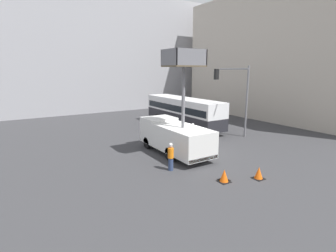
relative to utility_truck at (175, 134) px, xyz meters
name	(u,v)px	position (x,y,z in m)	size (l,w,h in m)	color
ground_plane	(198,154)	(1.43, -1.04, -1.56)	(120.00, 120.00, 0.00)	#38383A
building_backdrop_far	(88,54)	(1.43, 27.54, 7.29)	(44.00, 10.00, 17.69)	#9E9EA3
building_backdrop_side	(287,56)	(21.58, 5.96, 6.54)	(10.00, 28.00, 16.19)	#BCB2A3
utility_truck	(175,134)	(0.00, 0.00, 0.00)	(2.50, 6.89, 7.65)	silver
city_bus	(183,110)	(6.02, 7.48, 0.37)	(2.61, 11.50, 3.26)	#232328
traffic_light_pole	(237,90)	(7.40, 0.94, 2.96)	(3.92, 3.67, 6.69)	slate
road_worker_near_truck	(171,157)	(-2.09, -2.74, -0.65)	(0.38, 0.38, 1.81)	navy
road_worker_directing	(193,133)	(3.03, 1.71, -0.68)	(0.38, 0.38, 1.77)	navy
traffic_cone_near_truck	(224,175)	(-0.29, -5.71, -1.25)	(0.57, 0.57, 0.65)	black
traffic_cone_mid_road	(259,173)	(1.59, -6.61, -1.22)	(0.63, 0.63, 0.72)	black
traffic_cone_far_side	(224,176)	(-0.45, -5.86, -1.21)	(0.65, 0.65, 0.74)	black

